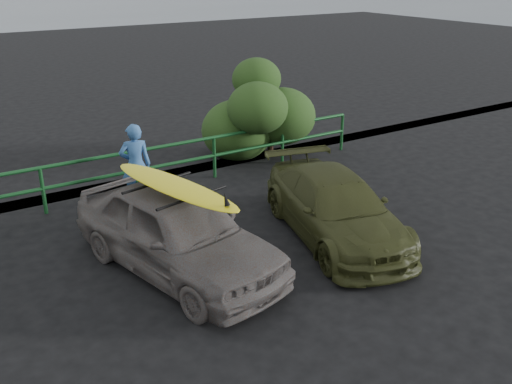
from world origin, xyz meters
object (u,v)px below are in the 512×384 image
sedan (177,231)px  olive_vehicle (335,207)px  guardrail (91,181)px  man (136,165)px  surfboard (174,186)px

sedan → olive_vehicle: bearing=-20.5°
guardrail → sedan: size_ratio=3.30×
sedan → man: 3.06m
olive_vehicle → sedan: bearing=-173.5°
guardrail → man: (0.80, -0.60, 0.38)m
man → surfboard: (-0.49, -3.02, 0.64)m
guardrail → olive_vehicle: 5.27m
olive_vehicle → surfboard: size_ratio=1.37×
surfboard → olive_vehicle: bearing=-20.5°
man → surfboard: 3.12m
olive_vehicle → man: 4.31m
sedan → man: man is taller
guardrail → sedan: (0.31, -3.62, 0.20)m
guardrail → man: 1.07m
guardrail → surfboard: size_ratio=4.67×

